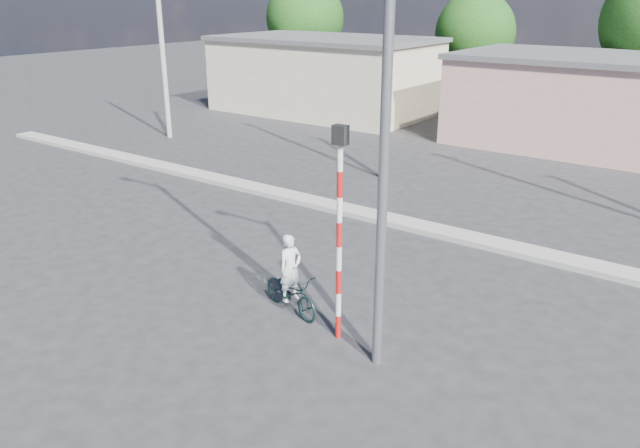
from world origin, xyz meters
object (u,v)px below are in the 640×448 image
Objects in this scene: bicycle at (291,292)px; cyclist at (291,281)px; traffic_pole at (339,218)px; streetlight at (378,98)px.

bicycle is 1.18× the size of cyclist.
traffic_pole is 0.48× the size of streetlight.
bicycle is at bearing 168.79° from traffic_pole.
cyclist is at bearing 166.19° from streetlight.
cyclist is 0.34× the size of traffic_pole.
streetlight is (0.94, -0.30, 2.37)m from traffic_pole.
cyclist is 2.37m from traffic_pole.
traffic_pole is at bearing -86.02° from bicycle.
cyclist is at bearing 0.00° from bicycle.
cyclist is 0.17× the size of streetlight.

